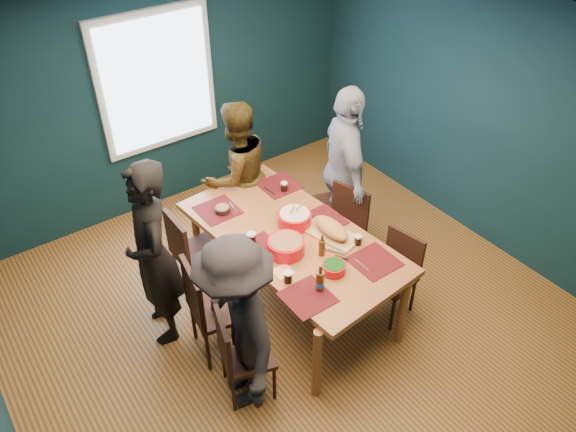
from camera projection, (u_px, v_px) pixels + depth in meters
name	position (u px, v px, depth m)	size (l,w,h in m)	color
room	(271.00, 189.00, 4.80)	(5.01, 5.01, 2.71)	olive
dining_table	(292.00, 241.00, 5.20)	(1.29, 2.29, 0.84)	#A65D31
chair_left_far	(189.00, 248.00, 5.42)	(0.44, 0.44, 0.96)	black
chair_left_mid	(208.00, 304.00, 4.79)	(0.53, 0.53, 1.02)	black
chair_left_near	(237.00, 351.00, 4.49)	(0.50, 0.50, 0.89)	black
chair_right_far	(335.00, 197.00, 6.15)	(0.51, 0.51, 0.90)	black
chair_right_mid	(344.00, 224.00, 5.74)	(0.53, 0.53, 0.94)	black
chair_right_near	(397.00, 268.00, 5.27)	(0.46, 0.46, 0.88)	black
person_far_left	(153.00, 256.00, 4.81)	(0.67, 0.44, 1.83)	black
person_back	(237.00, 176.00, 5.92)	(0.81, 0.63, 1.67)	black
person_right	(345.00, 171.00, 5.83)	(1.09, 0.45, 1.85)	white
person_near_left	(237.00, 326.00, 4.29)	(1.07, 0.62, 1.66)	black
bowl_salad	(286.00, 246.00, 4.91)	(0.33, 0.33, 0.14)	red
bowl_dumpling	(295.00, 218.00, 5.23)	(0.32, 0.32, 0.30)	red
bowl_herbs	(334.00, 268.00, 4.73)	(0.21, 0.21, 0.09)	red
cutting_board	(331.00, 230.00, 5.10)	(0.38, 0.66, 0.14)	tan
small_bowl	(223.00, 209.00, 5.40)	(0.15, 0.15, 0.06)	black
beer_bottle_a	(320.00, 281.00, 4.53)	(0.07, 0.07, 0.27)	#42270B
beer_bottle_b	(322.00, 247.00, 4.88)	(0.06, 0.06, 0.22)	#42270B
cola_glass_a	(288.00, 277.00, 4.63)	(0.07, 0.07, 0.10)	black
cola_glass_b	(358.00, 240.00, 5.01)	(0.07, 0.07, 0.10)	black
cola_glass_c	(284.00, 186.00, 5.67)	(0.07, 0.07, 0.10)	black
cola_glass_d	(251.00, 238.00, 5.01)	(0.08, 0.08, 0.12)	black
napkin_a	(314.00, 215.00, 5.37)	(0.14, 0.14, 0.00)	#FF8E6B
napkin_b	(283.00, 272.00, 4.76)	(0.16, 0.16, 0.00)	#FF8E6B
napkin_c	(370.00, 259.00, 4.88)	(0.12, 0.12, 0.00)	#FF8E6B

